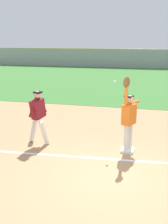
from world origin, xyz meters
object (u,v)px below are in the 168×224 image
(first_base, at_px, (127,150))
(fielder, at_px, (129,115))
(runner, at_px, (38,113))
(parked_car_silver, at_px, (96,59))
(parked_car_red, at_px, (144,59))
(baseball, at_px, (115,82))

(first_base, distance_m, fielder, 1.08)
(first_base, xyz_separation_m, runner, (-2.85, 0.04, 0.96))
(fielder, xyz_separation_m, runner, (-2.83, -0.00, -0.12))
(first_base, relative_size, runner, 0.22)
(parked_car_silver, bearing_deg, fielder, -74.59)
(fielder, relative_size, runner, 1.33)
(fielder, height_order, parked_car_silver, fielder)
(fielder, distance_m, parked_car_red, 27.85)
(parked_car_red, bearing_deg, first_base, -91.17)
(fielder, height_order, parked_car_red, fielder)
(baseball, bearing_deg, parked_car_silver, 101.97)
(parked_car_red, bearing_deg, baseball, -92.19)
(fielder, height_order, baseball, fielder)
(first_base, xyz_separation_m, parked_car_silver, (-6.15, 27.11, 0.63))
(first_base, relative_size, fielder, 0.17)
(runner, relative_size, parked_car_red, 0.39)
(first_base, xyz_separation_m, fielder, (-0.01, 0.04, 1.08))
(baseball, bearing_deg, fielder, -39.94)
(runner, bearing_deg, baseball, 26.74)
(fielder, bearing_deg, first_base, 131.83)
(fielder, height_order, runner, fielder)
(fielder, relative_size, parked_car_red, 0.51)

